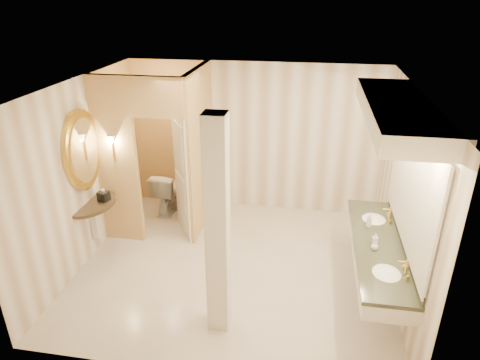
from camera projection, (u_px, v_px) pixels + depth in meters
The scene contains 16 objects.
floor at pixel (234, 266), 6.42m from camera, with size 4.50×4.50×0.00m, color silver.
ceiling at pixel (233, 87), 5.30m from camera, with size 4.50×4.50×0.00m, color silver.
wall_back at pixel (254, 138), 7.66m from camera, with size 4.50×0.02×2.70m, color white.
wall_front at pixel (196, 273), 4.07m from camera, with size 4.50×0.02×2.70m, color white.
wall_left at pixel (81, 174), 6.21m from camera, with size 0.02×4.00×2.70m, color white.
wall_right at pixel (405, 197), 5.52m from camera, with size 0.02×4.00×2.70m, color white.
toilet_closet at pixel (176, 153), 6.89m from camera, with size 1.50×1.55×2.70m.
wall_sconce at pixel (112, 141), 6.38m from camera, with size 0.14×0.14×0.42m.
vanity at pixel (391, 190), 5.09m from camera, with size 0.75×2.51×2.09m.
console_shelf at pixel (86, 174), 6.25m from camera, with size 0.92×0.92×1.91m.
pillar at pixel (218, 230), 4.78m from camera, with size 0.25×0.25×2.70m, color silver.
tissue_box at pixel (104, 196), 6.45m from camera, with size 0.15×0.15×0.15m, color black.
toilet at pixel (168, 191), 7.87m from camera, with size 0.44×0.77×0.79m, color white.
soap_bottle_a at pixel (375, 239), 5.37m from camera, with size 0.06×0.06×0.14m, color beige.
soap_bottle_b at pixel (375, 246), 5.25m from camera, with size 0.09×0.09×0.11m, color silver.
soap_bottle_c at pixel (369, 220), 5.73m from camera, with size 0.08×0.08×0.20m, color #C6B28C.
Camera 1 is at (0.97, -5.22, 3.84)m, focal length 32.00 mm.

